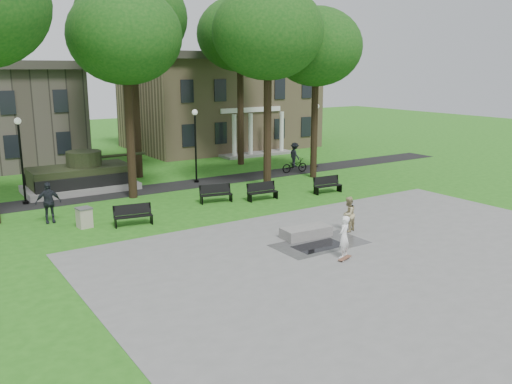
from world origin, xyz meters
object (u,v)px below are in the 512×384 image
Objects in this scene: skateboarder at (344,237)px; trash_bin at (84,217)px; friend_watching at (348,214)px; concrete_block at (306,232)px; park_bench_0 at (133,214)px; cyclist at (295,160)px.

skateboarder is 1.76× the size of trash_bin.
friend_watching is at bearing -36.56° from trash_bin.
friend_watching is (2.10, -0.40, 0.59)m from concrete_block.
friend_watching is (2.52, 2.49, -0.03)m from skateboarder.
park_bench_0 is at bearing -84.93° from skateboarder.
cyclist is 2.23× the size of trash_bin.
concrete_block is at bearing -37.11° from park_bench_0.
park_bench_0 is at bearing 122.12° from cyclist.
friend_watching is at bearing -30.03° from park_bench_0.
park_bench_0 reaches higher than concrete_block.
concrete_block is 8.28m from park_bench_0.
trash_bin is at bearing 165.79° from park_bench_0.
trash_bin is at bearing -57.19° from friend_watching.
concrete_block is 2.21m from friend_watching.
park_bench_0 is (-5.28, 8.89, -0.34)m from skateboarder.
friend_watching is 1.69× the size of trash_bin.
cyclist is at bearing -138.19° from friend_watching.
cyclist is at bearing 54.71° from concrete_block.
park_bench_0 is (-5.70, 6.00, 0.28)m from concrete_block.
skateboarder is at bearing -49.96° from park_bench_0.
friend_watching is 0.76× the size of cyclist.
park_bench_0 reaches higher than trash_bin.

